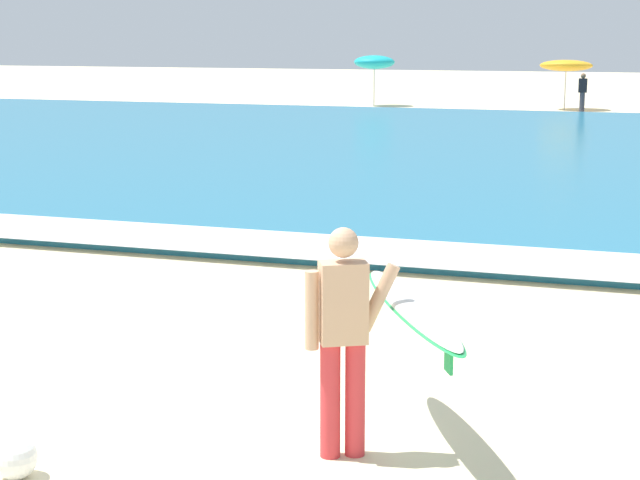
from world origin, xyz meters
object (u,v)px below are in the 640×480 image
object	(u,v)px
beach_ball	(15,458)
beach_umbrella_0	(374,62)
surfer_with_board	(375,321)
beach_umbrella_1	(566,66)
beachgoer_near_row_left	(583,92)

from	to	relation	value
beach_ball	beach_umbrella_0	bearing A→B (deg)	101.54
surfer_with_board	beach_umbrella_1	world-z (taller)	beach_umbrella_1
surfer_with_board	beach_umbrella_1	xyz separation A→B (m)	(-1.91, 36.75, 0.77)
beach_umbrella_1	beach_ball	size ratio (longest dim) A/B	6.98
beach_umbrella_0	beachgoer_near_row_left	size ratio (longest dim) A/B	1.38
surfer_with_board	beach_umbrella_0	bearing A→B (deg)	105.30
surfer_with_board	beach_ball	bearing A→B (deg)	-151.85
surfer_with_board	beach_ball	size ratio (longest dim) A/B	7.73
beach_ball	beachgoer_near_row_left	bearing A→B (deg)	88.01
surfer_with_board	beach_umbrella_1	distance (m)	36.81
beach_umbrella_1	beach_ball	distance (m)	38.01
beach_umbrella_1	beachgoer_near_row_left	world-z (taller)	beach_umbrella_1
beach_umbrella_0	beach_umbrella_1	xyz separation A→B (m)	(8.07, 0.24, -0.08)
surfer_with_board	beachgoer_near_row_left	xyz separation A→B (m)	(-1.04, 34.41, -0.18)
beach_umbrella_0	beach_umbrella_1	bearing A→B (deg)	1.68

